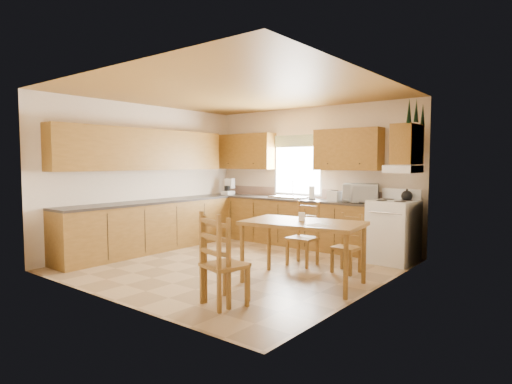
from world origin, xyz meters
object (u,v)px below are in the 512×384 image
Objects in this scene: microwave at (361,193)px; chair_near_left at (226,259)px; chair_far_left at (346,244)px; chair_far_right at (303,234)px; dining_table at (303,252)px; chair_near_right at (224,259)px; stove at (393,232)px.

chair_near_left is (-0.11, -3.39, -0.58)m from microwave.
chair_near_left is at bearing -111.74° from microwave.
chair_far_left is 0.76m from chair_far_right.
chair_near_left is 2.10m from chair_far_right.
chair_far_left is (0.38, -1.30, -0.65)m from microwave.
microwave reaches higher than dining_table.
chair_far_right is at bearing 113.71° from dining_table.
chair_far_right is (-0.27, 2.08, -0.01)m from chair_near_left.
chair_near_right reaches higher than chair_far_right.
dining_table is 1.55× the size of chair_near_left.
chair_near_right reaches higher than chair_far_left.
chair_far_right is at bearing -176.10° from chair_far_left.
microwave is 0.54× the size of chair_near_left.
microwave is at bearing -75.25° from chair_near_right.
microwave is 2.27m from dining_table.
microwave is 3.44m from chair_near_left.
dining_table is 1.26m from chair_near_left.
dining_table is (0.16, -2.16, -0.67)m from microwave.
microwave is at bearing 72.36° from chair_far_right.
chair_far_left reaches higher than dining_table.
chair_far_right is at bearing -65.96° from chair_near_right.
microwave is 1.48m from chair_far_right.
dining_table is at bearing -103.52° from chair_near_left.
dining_table is 1.02m from chair_far_right.
dining_table is at bearing -100.17° from chair_far_left.
chair_near_right is at bearing -83.21° from chair_far_right.
chair_far_left is 0.87× the size of chair_far_right.
stove is 1.10m from chair_far_left.
stove is 3.31m from chair_near_right.
chair_far_left is (0.44, 2.17, -0.10)m from chair_near_right.
chair_far_left is at bearing -85.64° from chair_near_right.
chair_near_left reaches higher than stove.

